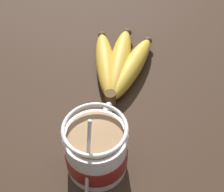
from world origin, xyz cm
name	(u,v)px	position (x,y,z in cm)	size (l,w,h in cm)	color
table	(92,142)	(0.00, 0.00, 1.31)	(106.62, 106.62, 2.62)	#332319
coffee_mug	(97,149)	(-4.50, -2.37, 6.89)	(13.85, 9.35, 13.53)	silver
banana_bunch	(119,64)	(17.11, -0.59, 4.53)	(22.77, 13.80, 4.43)	#4C381E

